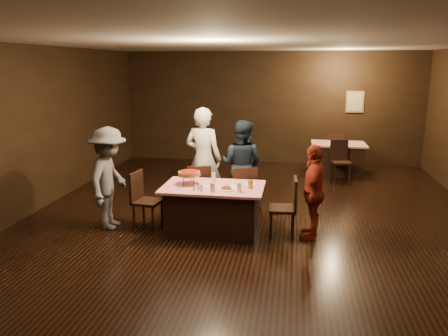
# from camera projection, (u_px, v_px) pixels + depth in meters

# --- Properties ---
(room) EXTENTS (10.00, 10.04, 3.02)m
(room) POSITION_uv_depth(u_px,v_px,m) (253.00, 98.00, 6.87)
(room) COLOR black
(room) RESTS_ON ground
(main_table) EXTENTS (1.60, 1.00, 0.77)m
(main_table) POSITION_uv_depth(u_px,v_px,m) (213.00, 209.00, 7.01)
(main_table) COLOR red
(main_table) RESTS_ON ground
(back_table) EXTENTS (1.30, 0.90, 0.77)m
(back_table) POSITION_uv_depth(u_px,v_px,m) (338.00, 159.00, 10.77)
(back_table) COLOR #A41C0A
(back_table) RESTS_ON ground
(chair_far_left) EXTENTS (0.51, 0.51, 0.95)m
(chair_far_left) POSITION_uv_depth(u_px,v_px,m) (199.00, 190.00, 7.77)
(chair_far_left) COLOR black
(chair_far_left) RESTS_ON ground
(chair_far_right) EXTENTS (0.51, 0.51, 0.95)m
(chair_far_right) POSITION_uv_depth(u_px,v_px,m) (243.00, 192.00, 7.65)
(chair_far_right) COLOR black
(chair_far_right) RESTS_ON ground
(chair_end_left) EXTENTS (0.47, 0.47, 0.95)m
(chair_end_left) POSITION_uv_depth(u_px,v_px,m) (147.00, 200.00, 7.16)
(chair_end_left) COLOR black
(chair_end_left) RESTS_ON ground
(chair_end_right) EXTENTS (0.44, 0.44, 0.95)m
(chair_end_right) POSITION_uv_depth(u_px,v_px,m) (282.00, 207.00, 6.82)
(chair_end_right) COLOR black
(chair_end_right) RESTS_ON ground
(chair_back_near) EXTENTS (0.49, 0.49, 0.95)m
(chair_back_near) POSITION_uv_depth(u_px,v_px,m) (341.00, 161.00, 10.08)
(chair_back_near) COLOR black
(chair_back_near) RESTS_ON ground
(chair_back_far) EXTENTS (0.51, 0.51, 0.95)m
(chair_back_far) POSITION_uv_depth(u_px,v_px,m) (336.00, 150.00, 11.33)
(chair_back_far) COLOR black
(chair_back_far) RESTS_ON ground
(diner_white_jacket) EXTENTS (0.78, 0.60, 1.91)m
(diner_white_jacket) POSITION_uv_depth(u_px,v_px,m) (203.00, 159.00, 8.03)
(diner_white_jacket) COLOR silver
(diner_white_jacket) RESTS_ON ground
(diner_navy_hoodie) EXTENTS (0.95, 0.82, 1.67)m
(diner_navy_hoodie) POSITION_uv_depth(u_px,v_px,m) (242.00, 165.00, 8.10)
(diner_navy_hoodie) COLOR #182332
(diner_navy_hoodie) RESTS_ON ground
(diner_grey_knit) EXTENTS (0.65, 1.10, 1.68)m
(diner_grey_knit) POSITION_uv_depth(u_px,v_px,m) (109.00, 178.00, 7.11)
(diner_grey_knit) COLOR slate
(diner_grey_knit) RESTS_ON ground
(diner_red_shirt) EXTENTS (0.46, 0.91, 1.49)m
(diner_red_shirt) POSITION_uv_depth(u_px,v_px,m) (313.00, 192.00, 6.72)
(diner_red_shirt) COLOR maroon
(diner_red_shirt) RESTS_ON ground
(pizza_stand) EXTENTS (0.38, 0.38, 0.22)m
(pizza_stand) POSITION_uv_depth(u_px,v_px,m) (189.00, 173.00, 6.99)
(pizza_stand) COLOR black
(pizza_stand) RESTS_ON main_table
(plate_with_slice) EXTENTS (0.25, 0.25, 0.06)m
(plate_with_slice) POSITION_uv_depth(u_px,v_px,m) (227.00, 188.00, 6.70)
(plate_with_slice) COLOR white
(plate_with_slice) RESTS_ON main_table
(plate_empty) EXTENTS (0.25, 0.25, 0.01)m
(plate_empty) POSITION_uv_depth(u_px,v_px,m) (249.00, 185.00, 6.98)
(plate_empty) COLOR white
(plate_empty) RESTS_ON main_table
(glass_front_left) EXTENTS (0.08, 0.08, 0.14)m
(glass_front_left) POSITION_uv_depth(u_px,v_px,m) (213.00, 187.00, 6.61)
(glass_front_left) COLOR silver
(glass_front_left) RESTS_ON main_table
(glass_front_right) EXTENTS (0.08, 0.08, 0.14)m
(glass_front_right) POSITION_uv_depth(u_px,v_px,m) (239.00, 187.00, 6.59)
(glass_front_right) COLOR silver
(glass_front_right) RESTS_ON main_table
(glass_amber) EXTENTS (0.08, 0.08, 0.14)m
(glass_amber) POSITION_uv_depth(u_px,v_px,m) (250.00, 184.00, 6.76)
(glass_amber) COLOR #BF7F26
(glass_amber) RESTS_ON main_table
(glass_back) EXTENTS (0.08, 0.08, 0.14)m
(glass_back) POSITION_uv_depth(u_px,v_px,m) (213.00, 177.00, 7.20)
(glass_back) COLOR silver
(glass_back) RESTS_ON main_table
(condiments) EXTENTS (0.17, 0.10, 0.09)m
(condiments) POSITION_uv_depth(u_px,v_px,m) (198.00, 187.00, 6.67)
(condiments) COLOR silver
(condiments) RESTS_ON main_table
(napkin_center) EXTENTS (0.19, 0.19, 0.01)m
(napkin_center) POSITION_uv_depth(u_px,v_px,m) (232.00, 187.00, 6.87)
(napkin_center) COLOR white
(napkin_center) RESTS_ON main_table
(napkin_left) EXTENTS (0.21, 0.21, 0.01)m
(napkin_left) POSITION_uv_depth(u_px,v_px,m) (203.00, 186.00, 6.90)
(napkin_left) COLOR white
(napkin_left) RESTS_ON main_table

